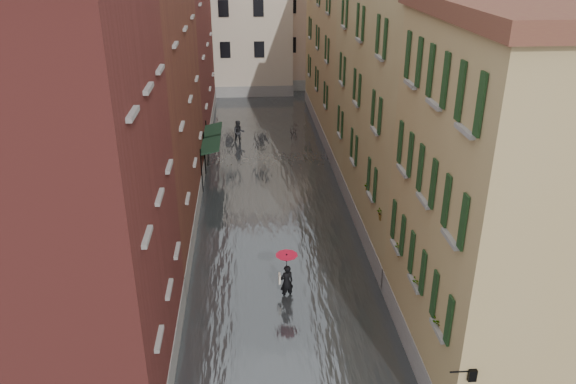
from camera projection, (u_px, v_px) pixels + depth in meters
name	position (u px, v px, depth m)	size (l,w,h in m)	color
ground	(289.00, 330.00, 21.11)	(120.00, 120.00, 0.00)	#505052
floodwater	(271.00, 188.00, 32.88)	(10.00, 60.00, 0.20)	#44484B
building_left_near	(52.00, 203.00, 16.12)	(6.00, 8.00, 13.00)	maroon
building_left_mid	(125.00, 107.00, 26.22)	(6.00, 14.00, 12.50)	brown
building_left_far	(163.00, 39.00, 39.54)	(6.00, 16.00, 14.00)	maroon
building_right_near	(518.00, 210.00, 17.42)	(6.00, 8.00, 11.50)	#A28753
building_right_mid	(419.00, 96.00, 27.10)	(6.00, 14.00, 13.00)	tan
building_right_far	(358.00, 54.00, 41.04)	(6.00, 16.00, 11.50)	#A28753
building_end_cream	(225.00, 20.00, 52.75)	(12.00, 9.00, 13.00)	#C0B398
building_end_pink	(318.00, 21.00, 55.40)	(10.00, 9.00, 12.00)	tan
awning_near	(210.00, 146.00, 32.59)	(1.09, 3.04, 2.80)	black
awning_far	(212.00, 132.00, 34.91)	(1.09, 2.75, 2.80)	black
wall_lantern	(471.00, 374.00, 14.72)	(0.71, 0.22, 0.35)	black
window_planters	(400.00, 237.00, 20.45)	(0.59, 10.68, 0.84)	brown
pedestrian_main	(287.00, 273.00, 22.44)	(0.89, 0.89, 2.06)	black
pedestrian_far	(239.00, 133.00, 39.76)	(0.86, 0.67, 1.77)	black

